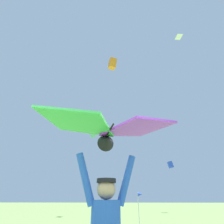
% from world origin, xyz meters
% --- Properties ---
extents(held_stunt_kite, '(1.93, 1.25, 0.42)m').
position_xyz_m(held_stunt_kite, '(0.31, 0.01, 2.25)').
color(held_stunt_kite, black).
extents(distant_kite_green_high_left, '(0.74, 0.74, 0.13)m').
position_xyz_m(distant_kite_green_high_left, '(-2.23, 14.47, 7.36)').
color(distant_kite_green_high_left, green).
extents(distant_kite_white_low_right, '(1.00, 1.00, 0.23)m').
position_xyz_m(distant_kite_white_low_right, '(7.83, 10.77, 18.14)').
color(distant_kite_white_low_right, white).
extents(distant_kite_yellow_mid_left, '(0.96, 0.96, 0.17)m').
position_xyz_m(distant_kite_yellow_mid_left, '(1.53, 28.01, 4.43)').
color(distant_kite_yellow_mid_left, yellow).
extents(distant_kite_orange_high_right, '(0.88, 0.91, 1.07)m').
position_xyz_m(distant_kite_orange_high_right, '(0.08, 9.00, 12.39)').
color(distant_kite_orange_high_right, orange).
extents(distant_kite_blue_overhead_distant, '(0.66, 0.56, 0.85)m').
position_xyz_m(distant_kite_blue_overhead_distant, '(6.94, 18.85, 5.03)').
color(distant_kite_blue_overhead_distant, blue).
extents(marker_flag, '(0.30, 0.24, 1.71)m').
position_xyz_m(marker_flag, '(1.68, 8.51, 1.48)').
color(marker_flag, silver).
rests_on(marker_flag, ground).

